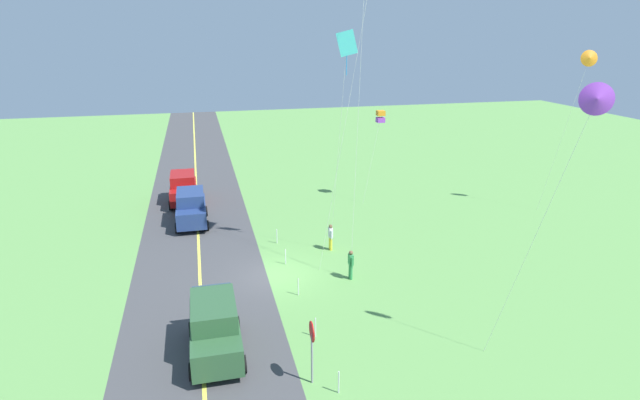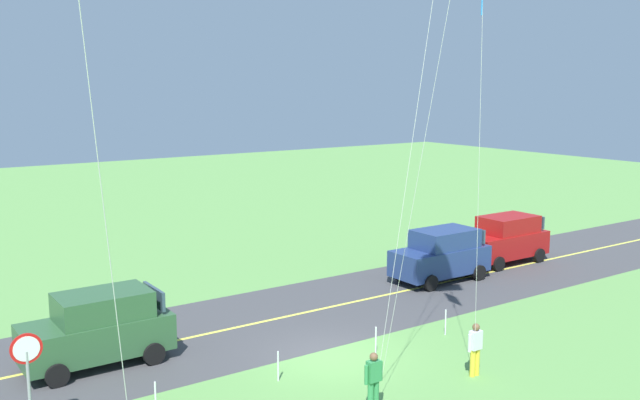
{
  "view_description": "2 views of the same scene",
  "coord_description": "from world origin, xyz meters",
  "px_view_note": "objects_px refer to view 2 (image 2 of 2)",
  "views": [
    {
      "loc": [
        24.29,
        -3.53,
        12.37
      ],
      "look_at": [
        1.92,
        1.91,
        4.7
      ],
      "focal_mm": 28.48,
      "sensor_mm": 36.0,
      "label": 1
    },
    {
      "loc": [
        12.28,
        17.18,
        8.45
      ],
      "look_at": [
        1.2,
        1.09,
        5.23
      ],
      "focal_mm": 39.57,
      "sensor_mm": 36.0,
      "label": 2
    }
  ],
  "objects_px": {
    "stop_sign": "(27,363)",
    "person_adult_near": "(475,348)",
    "car_parked_west_far": "(505,239)",
    "person_adult_companion": "(373,380)",
    "car_suv_foreground": "(98,328)",
    "car_parked_west_near": "(441,254)"
  },
  "relations": [
    {
      "from": "car_parked_west_far",
      "to": "person_adult_companion",
      "type": "xyz_separation_m",
      "value": [
        15.01,
        8.62,
        -0.29
      ]
    },
    {
      "from": "car_suv_foreground",
      "to": "stop_sign",
      "type": "height_order",
      "value": "stop_sign"
    },
    {
      "from": "car_suv_foreground",
      "to": "person_adult_companion",
      "type": "distance_m",
      "value": 8.7
    },
    {
      "from": "stop_sign",
      "to": "person_adult_near",
      "type": "relative_size",
      "value": 1.6
    },
    {
      "from": "car_parked_west_near",
      "to": "person_adult_near",
      "type": "relative_size",
      "value": 2.75
    },
    {
      "from": "person_adult_companion",
      "to": "stop_sign",
      "type": "bearing_deg",
      "value": 48.81
    },
    {
      "from": "person_adult_near",
      "to": "person_adult_companion",
      "type": "xyz_separation_m",
      "value": [
        3.86,
        0.07,
        0.0
      ]
    },
    {
      "from": "car_parked_west_far",
      "to": "car_parked_west_near",
      "type": "bearing_deg",
      "value": 6.72
    },
    {
      "from": "stop_sign",
      "to": "person_adult_near",
      "type": "bearing_deg",
      "value": 161.98
    },
    {
      "from": "car_parked_west_near",
      "to": "stop_sign",
      "type": "xyz_separation_m",
      "value": [
        17.91,
        4.25,
        0.65
      ]
    },
    {
      "from": "car_suv_foreground",
      "to": "car_parked_west_near",
      "type": "bearing_deg",
      "value": -176.65
    },
    {
      "from": "person_adult_near",
      "to": "person_adult_companion",
      "type": "bearing_deg",
      "value": 171.83
    },
    {
      "from": "person_adult_near",
      "to": "car_parked_west_near",
      "type": "bearing_deg",
      "value": 42.08
    },
    {
      "from": "car_suv_foreground",
      "to": "stop_sign",
      "type": "relative_size",
      "value": 1.72
    },
    {
      "from": "car_suv_foreground",
      "to": "person_adult_companion",
      "type": "xyz_separation_m",
      "value": [
        -4.91,
        7.17,
        -0.29
      ]
    },
    {
      "from": "car_parked_west_far",
      "to": "person_adult_companion",
      "type": "height_order",
      "value": "car_parked_west_far"
    },
    {
      "from": "person_adult_near",
      "to": "car_suv_foreground",
      "type": "bearing_deg",
      "value": 131.83
    },
    {
      "from": "car_suv_foreground",
      "to": "car_parked_west_near",
      "type": "relative_size",
      "value": 1.0
    },
    {
      "from": "car_parked_west_near",
      "to": "car_parked_west_far",
      "type": "relative_size",
      "value": 1.0
    },
    {
      "from": "person_adult_near",
      "to": "car_parked_west_far",
      "type": "bearing_deg",
      "value": 28.3
    },
    {
      "from": "stop_sign",
      "to": "person_adult_companion",
      "type": "relative_size",
      "value": 1.6
    },
    {
      "from": "car_suv_foreground",
      "to": "person_adult_near",
      "type": "distance_m",
      "value": 11.29
    }
  ]
}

